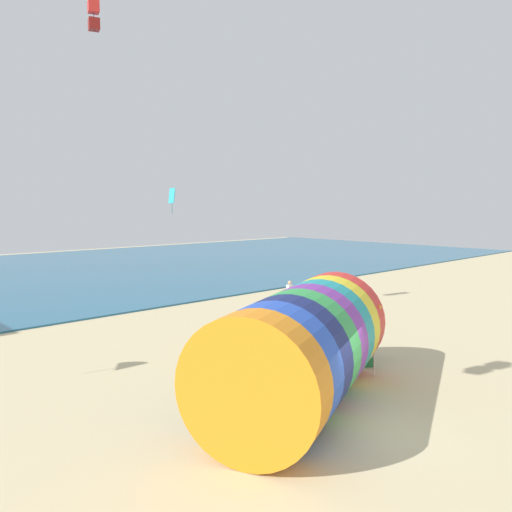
{
  "coord_description": "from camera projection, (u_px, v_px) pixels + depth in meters",
  "views": [
    {
      "loc": [
        -10.83,
        -7.54,
        6.02
      ],
      "look_at": [
        0.11,
        4.16,
        4.43
      ],
      "focal_mm": 35.0,
      "sensor_mm": 36.0,
      "label": 1
    }
  ],
  "objects": [
    {
      "name": "bystander_near_water",
      "position": [
        290.0,
        294.0,
        29.48
      ],
      "size": [
        0.37,
        0.24,
        1.66
      ],
      "color": "#383D56",
      "rests_on": "ground"
    },
    {
      "name": "beach_flag",
      "position": [
        379.0,
        311.0,
        17.68
      ],
      "size": [
        0.47,
        0.36,
        2.63
      ],
      "color": "silver",
      "rests_on": "ground"
    },
    {
      "name": "ground_plane",
      "position": [
        358.0,
        431.0,
        13.44
      ],
      "size": [
        120.0,
        120.0,
        0.0
      ],
      "primitive_type": "plane",
      "color": "#CCBA8C"
    },
    {
      "name": "kite_red_box",
      "position": [
        94.0,
        16.0,
        23.08
      ],
      "size": [
        0.61,
        0.61,
        1.39
      ],
      "color": "red"
    },
    {
      "name": "giant_inflatable_tube",
      "position": [
        302.0,
        348.0,
        14.94
      ],
      "size": [
        9.03,
        6.6,
        3.61
      ],
      "color": "orange",
      "rests_on": "ground"
    },
    {
      "name": "cooler_box",
      "position": [
        366.0,
        361.0,
        18.89
      ],
      "size": [
        0.62,
        0.62,
        0.36
      ],
      "primitive_type": "cube",
      "rotation": [
        0.0,
        0.0,
        2.37
      ],
      "color": "#268C4C",
      "rests_on": "ground"
    },
    {
      "name": "kite_cyan_diamond",
      "position": [
        172.0,
        196.0,
        25.85
      ],
      "size": [
        0.17,
        0.55,
        1.33
      ],
      "color": "#2DB2C6"
    },
    {
      "name": "kite_handler",
      "position": [
        367.0,
        337.0,
        19.89
      ],
      "size": [
        0.39,
        0.42,
        1.62
      ],
      "color": "black",
      "rests_on": "ground"
    }
  ]
}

